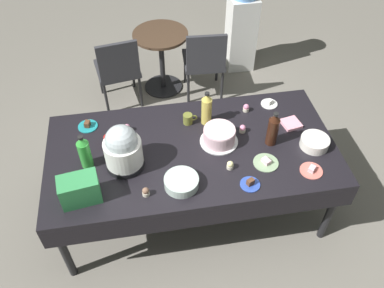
% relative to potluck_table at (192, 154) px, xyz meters
% --- Properties ---
extents(ground, '(9.00, 9.00, 0.00)m').
position_rel_potluck_table_xyz_m(ground, '(0.00, 0.00, -0.69)').
color(ground, slate).
extents(potluck_table, '(2.20, 1.10, 0.75)m').
position_rel_potluck_table_xyz_m(potluck_table, '(0.00, 0.00, 0.00)').
color(potluck_table, black).
rests_on(potluck_table, ground).
extents(frosted_layer_cake, '(0.29, 0.29, 0.13)m').
position_rel_potluck_table_xyz_m(frosted_layer_cake, '(0.22, 0.04, 0.13)').
color(frosted_layer_cake, silver).
rests_on(frosted_layer_cake, potluck_table).
extents(slow_cooker, '(0.28, 0.28, 0.37)m').
position_rel_potluck_table_xyz_m(slow_cooker, '(-0.51, -0.08, 0.23)').
color(slow_cooker, black).
rests_on(slow_cooker, potluck_table).
extents(glass_salad_bowl, '(0.24, 0.24, 0.07)m').
position_rel_potluck_table_xyz_m(glass_salad_bowl, '(-0.13, -0.34, 0.10)').
color(glass_salad_bowl, '#B2C6BC').
rests_on(glass_salad_bowl, potluck_table).
extents(ceramic_snack_bowl, '(0.22, 0.22, 0.08)m').
position_rel_potluck_table_xyz_m(ceramic_snack_bowl, '(0.92, -0.12, 0.10)').
color(ceramic_snack_bowl, silver).
rests_on(ceramic_snack_bowl, potluck_table).
extents(dessert_plate_coral, '(0.16, 0.16, 0.04)m').
position_rel_potluck_table_xyz_m(dessert_plate_coral, '(0.81, -0.36, 0.07)').
color(dessert_plate_coral, '#E07266').
rests_on(dessert_plate_coral, potluck_table).
extents(dessert_plate_teal, '(0.16, 0.16, 0.05)m').
position_rel_potluck_table_xyz_m(dessert_plate_teal, '(-0.79, 0.38, 0.07)').
color(dessert_plate_teal, teal).
rests_on(dessert_plate_teal, potluck_table).
extents(dessert_plate_cobalt, '(0.14, 0.14, 0.05)m').
position_rel_potluck_table_xyz_m(dessert_plate_cobalt, '(0.34, -0.41, 0.07)').
color(dessert_plate_cobalt, '#2D4CB2').
rests_on(dessert_plate_cobalt, potluck_table).
extents(dessert_plate_sage, '(0.19, 0.19, 0.04)m').
position_rel_potluck_table_xyz_m(dessert_plate_sage, '(0.51, -0.23, 0.07)').
color(dessert_plate_sage, '#8CA87F').
rests_on(dessert_plate_sage, potluck_table).
extents(dessert_plate_white, '(0.14, 0.14, 0.04)m').
position_rel_potluck_table_xyz_m(dessert_plate_white, '(0.73, 0.40, 0.07)').
color(dessert_plate_white, white).
rests_on(dessert_plate_white, potluck_table).
extents(cupcake_rose, '(0.05, 0.05, 0.07)m').
position_rel_potluck_table_xyz_m(cupcake_rose, '(0.42, 0.12, 0.09)').
color(cupcake_rose, beige).
rests_on(cupcake_rose, potluck_table).
extents(cupcake_vanilla, '(0.05, 0.05, 0.07)m').
position_rel_potluck_table_xyz_m(cupcake_vanilla, '(-0.47, 0.28, 0.09)').
color(cupcake_vanilla, beige).
rests_on(cupcake_vanilla, potluck_table).
extents(cupcake_cocoa, '(0.05, 0.05, 0.07)m').
position_rel_potluck_table_xyz_m(cupcake_cocoa, '(0.24, -0.24, 0.09)').
color(cupcake_cocoa, beige).
rests_on(cupcake_cocoa, potluck_table).
extents(cupcake_berry, '(0.05, 0.05, 0.07)m').
position_rel_potluck_table_xyz_m(cupcake_berry, '(0.52, 0.36, 0.09)').
color(cupcake_berry, beige).
rests_on(cupcake_berry, potluck_table).
extents(cupcake_mint, '(0.05, 0.05, 0.07)m').
position_rel_potluck_table_xyz_m(cupcake_mint, '(-0.38, -0.38, 0.09)').
color(cupcake_mint, beige).
rests_on(cupcake_mint, potluck_table).
extents(soda_bottle_cola, '(0.09, 0.09, 0.30)m').
position_rel_potluck_table_xyz_m(soda_bottle_cola, '(0.61, -0.04, 0.20)').
color(soda_bottle_cola, '#33190F').
rests_on(soda_bottle_cola, potluck_table).
extents(soda_bottle_lime_soda, '(0.09, 0.09, 0.29)m').
position_rel_potluck_table_xyz_m(soda_bottle_lime_soda, '(-0.78, -0.03, 0.20)').
color(soda_bottle_lime_soda, green).
rests_on(soda_bottle_lime_soda, potluck_table).
extents(soda_bottle_ginger_ale, '(0.08, 0.08, 0.30)m').
position_rel_potluck_table_xyz_m(soda_bottle_ginger_ale, '(0.16, 0.27, 0.20)').
color(soda_bottle_ginger_ale, gold).
rests_on(soda_bottle_ginger_ale, potluck_table).
extents(coffee_mug_olive, '(0.12, 0.08, 0.09)m').
position_rel_potluck_table_xyz_m(coffee_mug_olive, '(0.02, 0.29, 0.10)').
color(coffee_mug_olive, olive).
rests_on(coffee_mug_olive, potluck_table).
extents(coffee_mug_red, '(0.11, 0.07, 0.08)m').
position_rel_potluck_table_xyz_m(coffee_mug_red, '(-0.61, 0.15, 0.10)').
color(coffee_mug_red, '#B2231E').
rests_on(coffee_mug_red, potluck_table).
extents(soda_carton, '(0.28, 0.20, 0.20)m').
position_rel_potluck_table_xyz_m(soda_carton, '(-0.81, -0.34, 0.16)').
color(soda_carton, '#338C4C').
rests_on(soda_carton, potluck_table).
extents(paper_napkin_stack, '(0.17, 0.17, 0.02)m').
position_rel_potluck_table_xyz_m(paper_napkin_stack, '(0.83, 0.13, 0.07)').
color(paper_napkin_stack, pink).
rests_on(paper_napkin_stack, potluck_table).
extents(maroon_chair_left, '(0.51, 0.51, 0.85)m').
position_rel_potluck_table_xyz_m(maroon_chair_left, '(-0.54, 1.54, -0.20)').
color(maroon_chair_left, '#333338').
rests_on(maroon_chair_left, ground).
extents(maroon_chair_right, '(0.46, 0.46, 0.85)m').
position_rel_potluck_table_xyz_m(maroon_chair_right, '(0.40, 1.54, -0.20)').
color(maroon_chair_right, '#333338').
rests_on(maroon_chair_right, ground).
extents(round_cafe_table, '(0.60, 0.60, 0.72)m').
position_rel_potluck_table_xyz_m(round_cafe_table, '(-0.05, 1.76, -0.19)').
color(round_cafe_table, '#473323').
rests_on(round_cafe_table, ground).
extents(water_cooler, '(0.32, 0.32, 1.24)m').
position_rel_potluck_table_xyz_m(water_cooler, '(0.94, 2.06, -0.10)').
color(water_cooler, silver).
rests_on(water_cooler, ground).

